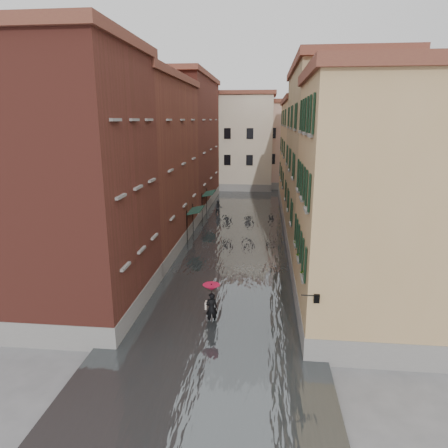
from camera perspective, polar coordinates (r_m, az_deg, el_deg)
The scene contains 16 objects.
ground at distance 23.01m, azimuth -0.16°, elevation -10.48°, with size 120.00×120.00×0.00m, color slate.
floodwater at distance 35.14m, azimuth 2.12°, elevation -1.32°, with size 10.00×60.00×0.20m, color #43484B.
building_left_near at distance 21.12m, azimuth -20.10°, elevation 4.84°, with size 6.00×8.00×13.00m, color brown.
building_left_mid at distance 31.31m, azimuth -11.31°, elevation 7.92°, with size 6.00×14.00×12.50m, color brown.
building_left_far at distance 45.73m, azimuth -5.77°, elevation 11.12°, with size 6.00×16.00×14.00m, color brown.
building_right_near at distance 19.72m, azimuth 19.85°, elevation 2.00°, with size 6.00×8.00×11.50m, color tan.
building_right_mid at distance 30.26m, azimuth 15.17°, elevation 7.95°, with size 6.00×14.00×13.00m, color tan.
building_right_far at distance 45.14m, azimuth 12.19°, elevation 9.23°, with size 6.00×16.00×11.50m, color tan.
building_end_cream at distance 59.03m, azimuth 0.92°, elevation 11.49°, with size 12.00×9.00×13.00m, color beige.
building_end_pink at distance 60.94m, azimuth 9.71°, elevation 10.92°, with size 10.00×9.00×12.00m, color tan.
awning_near at distance 33.09m, azimuth -4.12°, elevation 1.86°, with size 1.09×2.76×2.80m.
awning_far at distance 40.67m, azimuth -2.19°, elevation 4.31°, with size 1.09×3.04×2.80m.
wall_lantern at distance 16.33m, azimuth 13.01°, elevation -10.25°, with size 0.71×0.22×0.35m.
window_planters at distance 19.92m, azimuth 11.14°, elevation -3.97°, with size 0.59×5.30×0.84m.
pedestrian_main at distance 19.85m, azimuth -1.81°, elevation -10.92°, with size 0.87×0.87×2.06m.
pedestrian_far at distance 41.77m, azimuth -0.80°, elevation 2.29°, with size 0.80×0.62×1.64m, color black.
Camera 1 is at (2.24, -20.70, 9.78)m, focal length 32.00 mm.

